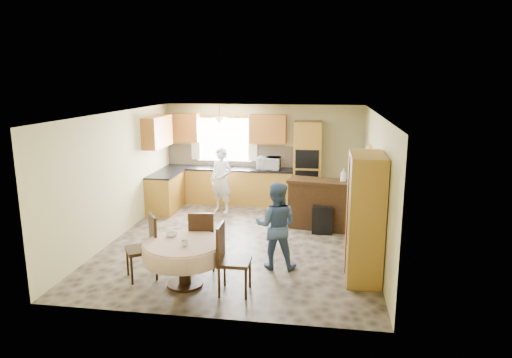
{
  "coord_description": "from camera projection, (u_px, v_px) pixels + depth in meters",
  "views": [
    {
      "loc": [
        1.57,
        -8.39,
        3.13
      ],
      "look_at": [
        0.24,
        0.3,
        1.19
      ],
      "focal_mm": 32.0,
      "sensor_mm": 36.0,
      "label": 1
    }
  ],
  "objects": [
    {
      "name": "oven_upper",
      "position": [
        307.0,
        159.0,
        10.86
      ],
      "size": [
        0.56,
        0.01,
        0.45
      ],
      "primitive_type": "cube",
      "color": "black",
      "rests_on": "oven_tower"
    },
    {
      "name": "bottle_sideboard",
      "position": [
        343.0,
        176.0,
        9.46
      ],
      "size": [
        0.14,
        0.14,
        0.32
      ],
      "primitive_type": "imported",
      "rotation": [
        0.0,
        0.0,
        -0.15
      ],
      "color": "silver",
      "rests_on": "sideboard"
    },
    {
      "name": "wall_right",
      "position": [
        375.0,
        183.0,
        8.36
      ],
      "size": [
        0.02,
        6.0,
        2.5
      ],
      "primitive_type": "cube",
      "color": "tan",
      "rests_on": "floor"
    },
    {
      "name": "pendant",
      "position": [
        220.0,
        121.0,
        11.11
      ],
      "size": [
        0.36,
        0.36,
        0.18
      ],
      "primitive_type": "cone",
      "rotation": [
        3.14,
        0.0,
        0.0
      ],
      "color": "beige",
      "rests_on": "ceiling"
    },
    {
      "name": "window",
      "position": [
        224.0,
        140.0,
        11.68
      ],
      "size": [
        1.4,
        0.03,
        1.1
      ],
      "primitive_type": "cube",
      "color": "white",
      "rests_on": "wall_back"
    },
    {
      "name": "base_cab_left",
      "position": [
        166.0,
        193.0,
        10.97
      ],
      "size": [
        0.6,
        1.2,
        0.88
      ],
      "primitive_type": "cube",
      "color": "gold",
      "rests_on": "floor"
    },
    {
      "name": "space_heater",
      "position": [
        322.0,
        220.0,
        9.39
      ],
      "size": [
        0.42,
        0.3,
        0.58
      ],
      "primitive_type": "cube",
      "rotation": [
        0.0,
        0.0,
        -0.02
      ],
      "color": "black",
      "rests_on": "floor"
    },
    {
      "name": "floor",
      "position": [
        242.0,
        241.0,
        9.0
      ],
      "size": [
        5.0,
        6.0,
        0.01
      ],
      "primitive_type": "cube",
      "color": "#72624F",
      "rests_on": "ground"
    },
    {
      "name": "wall_front",
      "position": [
        199.0,
        229.0,
        5.84
      ],
      "size": [
        5.0,
        0.02,
        2.5
      ],
      "primitive_type": "cube",
      "color": "tan",
      "rests_on": "floor"
    },
    {
      "name": "chair_left",
      "position": [
        146.0,
        243.0,
        7.24
      ],
      "size": [
        0.62,
        0.62,
        1.03
      ],
      "rotation": [
        0.0,
        0.0,
        -0.98
      ],
      "color": "#35210E",
      "rests_on": "floor"
    },
    {
      "name": "curtain_right",
      "position": [
        253.0,
        138.0,
        11.51
      ],
      "size": [
        0.22,
        0.02,
        1.15
      ],
      "primitive_type": "cube",
      "color": "white",
      "rests_on": "wall_back"
    },
    {
      "name": "counter_left",
      "position": [
        165.0,
        174.0,
        10.87
      ],
      "size": [
        0.64,
        1.2,
        0.04
      ],
      "primitive_type": "cube",
      "color": "black",
      "rests_on": "base_cab_left"
    },
    {
      "name": "wall_left",
      "position": [
        119.0,
        175.0,
        9.1
      ],
      "size": [
        0.02,
        6.0,
        2.5
      ],
      "primitive_type": "cube",
      "color": "tan",
      "rests_on": "floor"
    },
    {
      "name": "oven_lower",
      "position": [
        307.0,
        180.0,
        10.96
      ],
      "size": [
        0.56,
        0.01,
        0.45
      ],
      "primitive_type": "cube",
      "color": "black",
      "rests_on": "oven_tower"
    },
    {
      "name": "cupboard",
      "position": [
        365.0,
        217.0,
        7.15
      ],
      "size": [
        0.53,
        1.05,
        2.01
      ],
      "primitive_type": "cube",
      "color": "gold",
      "rests_on": "floor"
    },
    {
      "name": "sideboard",
      "position": [
        321.0,
        206.0,
        9.66
      ],
      "size": [
        1.46,
        0.82,
        0.99
      ],
      "primitive_type": "cube",
      "rotation": [
        0.0,
        0.0,
        -0.19
      ],
      "color": "#35210E",
      "rests_on": "floor"
    },
    {
      "name": "wall_cab_left",
      "position": [
        183.0,
        127.0,
        11.63
      ],
      "size": [
        0.85,
        0.33,
        0.72
      ],
      "primitive_type": "cube",
      "color": "#B6682D",
      "rests_on": "wall_back"
    },
    {
      "name": "counter_back",
      "position": [
        228.0,
        169.0,
        11.54
      ],
      "size": [
        3.3,
        0.64,
        0.04
      ],
      "primitive_type": "cube",
      "color": "black",
      "rests_on": "base_cab_back"
    },
    {
      "name": "curtain_left",
      "position": [
        195.0,
        137.0,
        11.74
      ],
      "size": [
        0.22,
        0.02,
        1.15
      ],
      "primitive_type": "cube",
      "color": "white",
      "rests_on": "wall_back"
    },
    {
      "name": "wall_cab_side",
      "position": [
        157.0,
        132.0,
        10.68
      ],
      "size": [
        0.33,
        1.2,
        0.72
      ],
      "primitive_type": "cube",
      "color": "#B6682D",
      "rests_on": "wall_left"
    },
    {
      "name": "dining_table",
      "position": [
        184.0,
        252.0,
        6.94
      ],
      "size": [
        1.25,
        1.25,
        0.71
      ],
      "color": "#35210E",
      "rests_on": "floor"
    },
    {
      "name": "person_sink",
      "position": [
        221.0,
        180.0,
        10.76
      ],
      "size": [
        0.66,
        0.55,
        1.56
      ],
      "primitive_type": "imported",
      "rotation": [
        0.0,
        0.0,
        -0.37
      ],
      "color": "silver",
      "rests_on": "floor"
    },
    {
      "name": "ceiling",
      "position": [
        241.0,
        113.0,
        8.46
      ],
      "size": [
        5.0,
        6.0,
        0.01
      ],
      "primitive_type": "cube",
      "color": "white",
      "rests_on": "wall_back"
    },
    {
      "name": "person_dining",
      "position": [
        276.0,
        226.0,
        7.59
      ],
      "size": [
        0.72,
        0.56,
        1.47
      ],
      "primitive_type": "imported",
      "rotation": [
        0.0,
        0.0,
        3.14
      ],
      "color": "#3B5582",
      "rests_on": "floor"
    },
    {
      "name": "chair_back",
      "position": [
        202.0,
        237.0,
        7.55
      ],
      "size": [
        0.49,
        0.49,
        1.01
      ],
      "rotation": [
        0.0,
        0.0,
        3.26
      ],
      "color": "#35210E",
      "rests_on": "floor"
    },
    {
      "name": "bowl_table",
      "position": [
        172.0,
        235.0,
        7.15
      ],
      "size": [
        0.22,
        0.22,
        0.06
      ],
      "primitive_type": "imported",
      "rotation": [
        0.0,
        0.0,
        0.2
      ],
      "color": "#B2B2B2",
      "rests_on": "dining_table"
    },
    {
      "name": "oven_tower",
      "position": [
        307.0,
        165.0,
        11.2
      ],
      "size": [
        0.66,
        0.62,
        2.12
      ],
      "primitive_type": "cube",
      "color": "gold",
      "rests_on": "floor"
    },
    {
      "name": "wall_cab_right",
      "position": [
        268.0,
        129.0,
        11.31
      ],
      "size": [
        0.9,
        0.33,
        0.72
      ],
      "primitive_type": "cube",
      "color": "#B6682D",
      "rests_on": "wall_back"
    },
    {
      "name": "cup_table",
      "position": [
        185.0,
        244.0,
        6.71
      ],
      "size": [
        0.15,
        0.15,
        0.09
      ],
      "primitive_type": "imported",
      "rotation": [
        0.0,
        0.0,
        0.35
      ],
      "color": "#B2B2B2",
      "rests_on": "dining_table"
    },
    {
      "name": "wall_back",
      "position": [
        263.0,
        154.0,
        11.63
      ],
      "size": [
        5.0,
        0.02,
        2.5
      ],
      "primitive_type": "cube",
      "color": "tan",
      "rests_on": "floor"
    },
    {
      "name": "chair_right",
      "position": [
        229.0,
        255.0,
        6.71
      ],
      "size": [
        0.46,
        0.46,
        1.06
      ],
      "rotation": [
        0.0,
        0.0,
        1.59
      ],
      "color": "#35210E",
      "rests_on": "floor"
    },
    {
      "name": "framed_picture",
      "position": [
        369.0,
        155.0,
        9.39
      ],
      "size": [
        0.06,
        0.52,
        0.43
      ],
      "color": "gold",
      "rests_on": "wall_right"
    },
    {
      "name": "backsplash",
      "position": [
        230.0,
        156.0,
        11.76
      ],
      "size": [
        3.3,
        0.02,
        0.55
      ],
      "primitive_type": "cube",
      "color": "tan",
      "rests_on": "wall_back"
    },
    {
      "name": "base_cab_back",
      "position": [
        228.0,
        186.0,
        11.64
      ],
      "size": [
        3.3,
        0.6,
        0.88
      ],
      "primitive_type": "cube",
      "color": "gold",
      "rests_on": "floor"
    },
    {
      "name": "bowl_sideboard",
      "position": [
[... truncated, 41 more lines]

